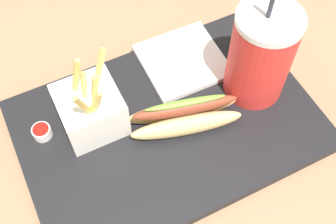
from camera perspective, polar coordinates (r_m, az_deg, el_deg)
The scene contains 7 objects.
ground_plane at distance 0.73m, azimuth 0.00°, elevation -2.51°, with size 2.40×2.40×0.02m, color #8C6B4C.
food_tray at distance 0.71m, azimuth 0.00°, elevation -1.72°, with size 0.48×0.32×0.02m, color black.
soda_cup at distance 0.69m, azimuth 12.00°, elevation 7.57°, with size 0.10×0.10×0.24m.
fries_basket at distance 0.68m, azimuth -10.20°, elevation 0.30°, with size 0.10×0.09×0.14m.
hot_dog_1 at distance 0.68m, azimuth 2.22°, elevation -0.43°, with size 0.19×0.10×0.06m.
ketchup_cup_1 at distance 0.71m, azimuth -16.35°, elevation -2.51°, with size 0.03×0.03×0.02m.
napkin_stack at distance 0.77m, azimuth 1.95°, elevation 6.79°, with size 0.14×0.14×0.01m, color white.
Camera 1 is at (0.16, 0.32, 0.62)m, focal length 46.11 mm.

